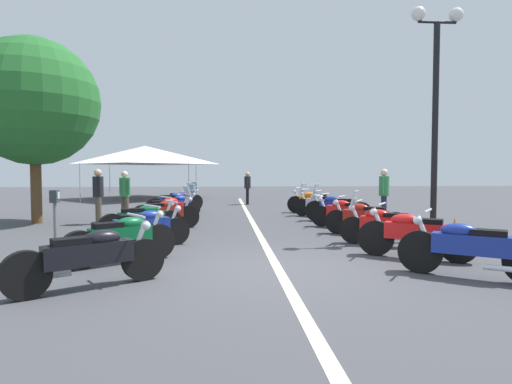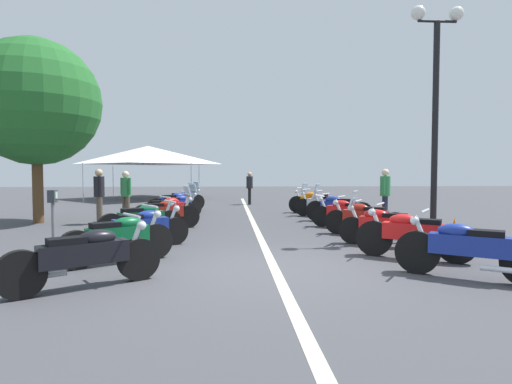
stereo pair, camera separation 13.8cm
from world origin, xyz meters
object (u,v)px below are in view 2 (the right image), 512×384
motorcycle_left_row_2 (142,227)px  motorcycle_left_row_3 (142,220)px  parking_meter (53,212)px  roadside_tree_0 (36,102)px  motorcycle_right_row_6 (322,204)px  traffic_cone_1 (382,216)px  motorcycle_left_row_1 (119,238)px  motorcycle_left_row_8 (184,200)px  motorcycle_right_row_3 (365,218)px  motorcycle_left_row_4 (163,213)px  bystander_0 (99,192)px  motorcycle_left_row_7 (175,202)px  motorcycle_right_row_5 (338,207)px  motorcycle_right_row_4 (347,213)px  motorcycle_left_row_6 (178,205)px  bystander_3 (385,191)px  bystander_4 (126,192)px  motorcycle_right_row_7 (315,202)px  street_lamp_twin_globe (436,84)px  event_tent (148,155)px  motorcycle_left_row_0 (86,256)px  bystander_1 (250,185)px  motorcycle_right_row_0 (467,248)px  motorcycle_right_row_2 (383,225)px  motorcycle_left_row_5 (166,209)px  motorcycle_right_row_1 (413,234)px  traffic_cone_0 (454,233)px

motorcycle_left_row_2 → motorcycle_left_row_3: motorcycle_left_row_3 is taller
parking_meter → roadside_tree_0: size_ratio=0.22×
motorcycle_right_row_6 → traffic_cone_1: (-2.56, -1.23, -0.18)m
motorcycle_left_row_1 → parking_meter: size_ratio=1.36×
motorcycle_left_row_8 → motorcycle_right_row_3: motorcycle_left_row_8 is taller
motorcycle_left_row_4 → bystander_0: 2.64m
motorcycle_left_row_7 → motorcycle_right_row_5: bearing=-59.3°
motorcycle_left_row_3 → motorcycle_right_row_4: (1.54, -5.44, -0.01)m
motorcycle_left_row_7 → motorcycle_left_row_8: (1.32, -0.18, 0.00)m
motorcycle_left_row_6 → motorcycle_left_row_8: motorcycle_left_row_8 is taller
bystander_3 → motorcycle_right_row_6: bearing=-12.8°
motorcycle_right_row_6 → motorcycle_right_row_4: bearing=126.6°
bystander_3 → bystander_4: bearing=26.9°
motorcycle_right_row_3 → motorcycle_right_row_7: (5.69, 0.08, 0.01)m
motorcycle_right_row_3 → motorcycle_right_row_4: bearing=-55.9°
motorcycle_left_row_7 → bystander_4: bearing=-152.1°
street_lamp_twin_globe → parking_meter: bearing=103.3°
motorcycle_right_row_4 → bystander_4: size_ratio=1.13×
motorcycle_left_row_6 → event_tent: 11.67m
motorcycle_left_row_0 → bystander_1: (14.86, -2.96, 0.49)m
motorcycle_left_row_7 → motorcycle_right_row_0: bearing=-92.8°
bystander_0 → bystander_1: bearing=26.7°
motorcycle_left_row_1 → motorcycle_right_row_2: bearing=-19.9°
motorcycle_right_row_2 → motorcycle_right_row_6: bearing=-58.3°
motorcycle_left_row_5 → roadside_tree_0: (0.43, 4.07, 3.33)m
motorcycle_left_row_7 → parking_meter: bearing=-128.8°
motorcycle_left_row_3 → motorcycle_right_row_1: 6.11m
motorcycle_left_row_6 → motorcycle_right_row_2: size_ratio=0.91×
bystander_0 → bystander_3: size_ratio=1.00×
motorcycle_right_row_0 → traffic_cone_0: bearing=-80.7°
bystander_0 → motorcycle_left_row_8: bearing=33.7°
motorcycle_right_row_5 → motorcycle_right_row_6: (1.47, 0.17, -0.01)m
bystander_4 → motorcycle_right_row_0: bearing=83.0°
motorcycle_left_row_4 → motorcycle_left_row_6: 2.95m
motorcycle_left_row_1 → motorcycle_left_row_3: size_ratio=0.95×
motorcycle_left_row_2 → motorcycle_right_row_6: motorcycle_right_row_6 is taller
motorcycle_right_row_6 → bystander_3: bearing=170.4°
motorcycle_right_row_6 → motorcycle_right_row_7: (1.31, -0.02, -0.00)m
traffic_cone_1 → motorcycle_left_row_6: bearing=67.7°
motorcycle_left_row_2 → event_tent: size_ratio=0.30×
motorcycle_right_row_6 → parking_meter: bearing=83.8°
bystander_3 → roadside_tree_0: roadside_tree_0 is taller
motorcycle_right_row_7 → bystander_0: bystander_0 is taller
motorcycle_left_row_5 → motorcycle_right_row_4: bearing=-51.1°
motorcycle_right_row_1 → motorcycle_left_row_1: bearing=32.6°
motorcycle_right_row_4 → bystander_4: bearing=14.8°
motorcycle_right_row_0 → motorcycle_right_row_2: bearing=-50.1°
motorcycle_right_row_7 → traffic_cone_1: (-3.87, -1.21, -0.17)m
bystander_4 → event_tent: (11.88, 1.58, 1.69)m
roadside_tree_0 → motorcycle_left_row_7: bearing=-57.3°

